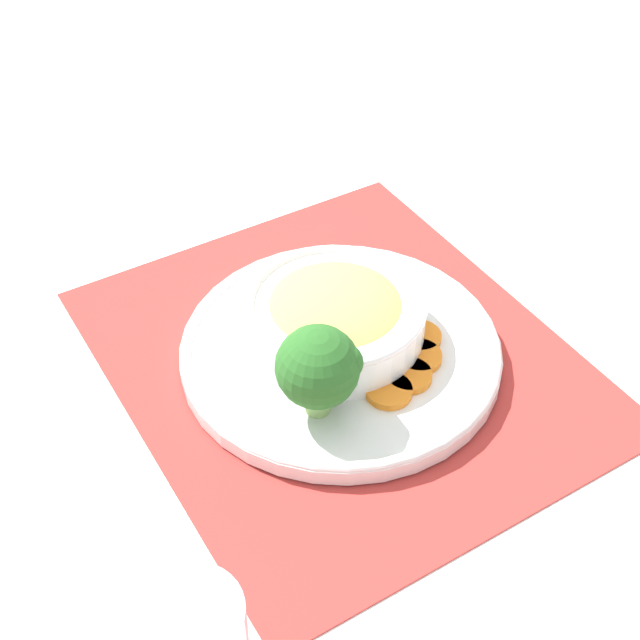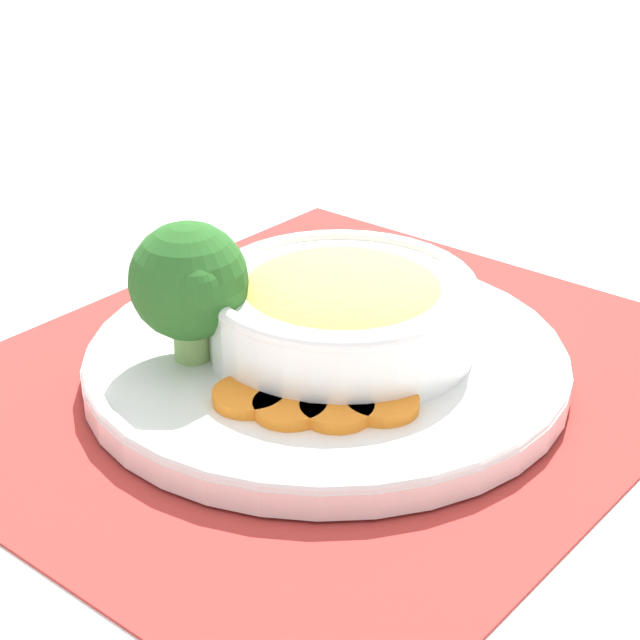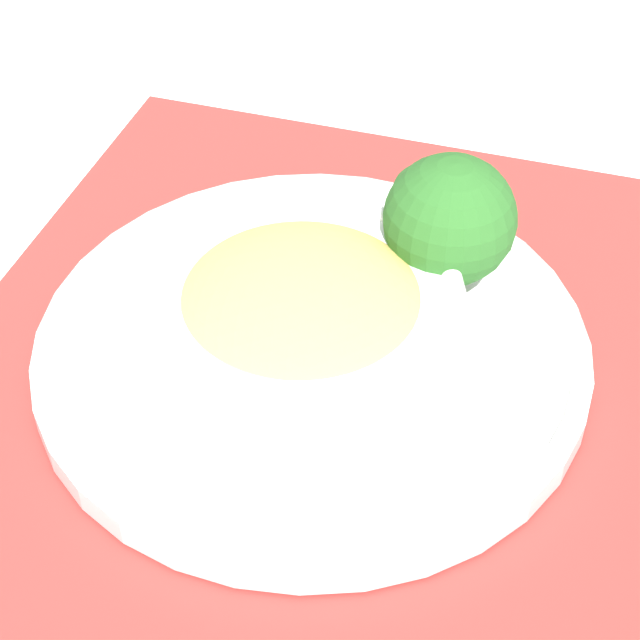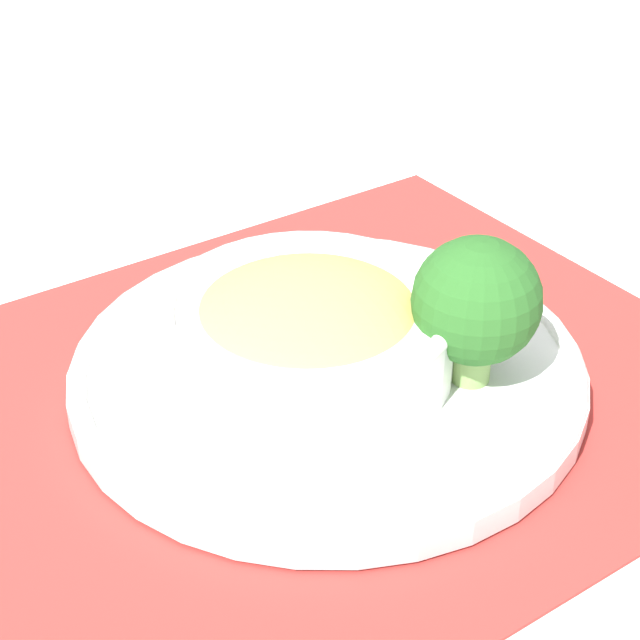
{
  "view_description": "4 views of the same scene",
  "coord_description": "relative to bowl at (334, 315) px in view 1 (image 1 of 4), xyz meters",
  "views": [
    {
      "loc": [
        0.27,
        0.56,
        0.62
      ],
      "look_at": [
        0.02,
        -0.01,
        0.05
      ],
      "focal_mm": 50.0,
      "sensor_mm": 36.0,
      "label": 1
    },
    {
      "loc": [
        -0.44,
        0.42,
        0.34
      ],
      "look_at": [
        0.02,
        -0.01,
        0.03
      ],
      "focal_mm": 60.0,
      "sensor_mm": 36.0,
      "label": 2
    },
    {
      "loc": [
        0.18,
        -0.39,
        0.43
      ],
      "look_at": [
        0.01,
        -0.01,
        0.04
      ],
      "focal_mm": 60.0,
      "sensor_mm": 36.0,
      "label": 3
    },
    {
      "loc": [
        0.47,
        -0.25,
        0.39
      ],
      "look_at": [
        -0.01,
        0.0,
        0.04
      ],
      "focal_mm": 60.0,
      "sensor_mm": 36.0,
      "label": 4
    }
  ],
  "objects": [
    {
      "name": "carrot_slice_middle",
      "position": [
        -0.04,
        0.08,
        -0.02
      ],
      "size": [
        0.04,
        0.04,
        0.01
      ],
      "color": "orange",
      "rests_on": "plate"
    },
    {
      "name": "carrot_slice_near",
      "position": [
        -0.01,
        0.09,
        -0.02
      ],
      "size": [
        0.04,
        0.04,
        0.01
      ],
      "color": "orange",
      "rests_on": "plate"
    },
    {
      "name": "broccoli_floret",
      "position": [
        0.05,
        0.08,
        0.02
      ],
      "size": [
        0.07,
        0.07,
        0.09
      ],
      "color": "#84AD5B",
      "rests_on": "plate"
    },
    {
      "name": "ground_plane",
      "position": [
        -0.0,
        0.01,
        -0.05
      ],
      "size": [
        4.0,
        4.0,
        0.0
      ],
      "primitive_type": "plane",
      "color": "white"
    },
    {
      "name": "carrot_slice_extra",
      "position": [
        -0.07,
        0.04,
        -0.02
      ],
      "size": [
        0.04,
        0.04,
        0.01
      ],
      "color": "orange",
      "rests_on": "plate"
    },
    {
      "name": "plate",
      "position": [
        -0.0,
        0.01,
        -0.03
      ],
      "size": [
        0.31,
        0.31,
        0.02
      ],
      "color": "white",
      "rests_on": "placemat"
    },
    {
      "name": "carrot_slice_far",
      "position": [
        -0.06,
        0.06,
        -0.02
      ],
      "size": [
        0.04,
        0.04,
        0.01
      ],
      "color": "orange",
      "rests_on": "plate"
    },
    {
      "name": "bowl",
      "position": [
        0.0,
        0.0,
        0.0
      ],
      "size": [
        0.17,
        0.17,
        0.06
      ],
      "color": "white",
      "rests_on": "plate"
    },
    {
      "name": "placemat",
      "position": [
        -0.0,
        0.01,
        -0.05
      ],
      "size": [
        0.47,
        0.52,
        0.0
      ],
      "color": "#B2332D",
      "rests_on": "ground_plane"
    }
  ]
}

